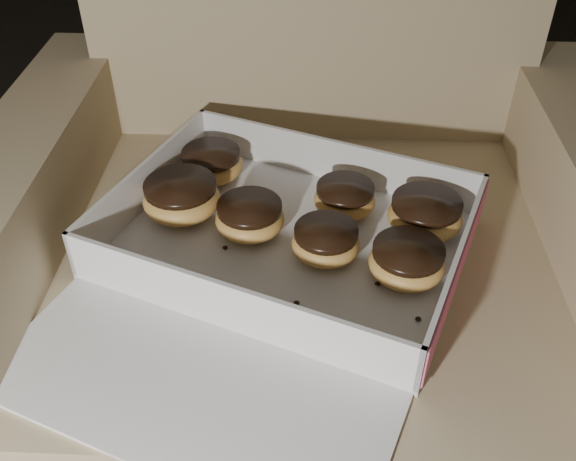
# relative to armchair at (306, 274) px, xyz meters

# --- Properties ---
(floor) EXTENTS (4.50, 4.50, 0.00)m
(floor) POSITION_rel_armchair_xyz_m (0.13, -0.04, -0.28)
(floor) COLOR black
(floor) RESTS_ON ground
(armchair) EXTENTS (0.85, 0.72, 0.89)m
(armchair) POSITION_rel_armchair_xyz_m (0.00, 0.00, 0.00)
(armchair) COLOR #9A8862
(armchair) RESTS_ON floor
(bakery_box) EXTENTS (0.58, 0.63, 0.07)m
(bakery_box) POSITION_rel_armchair_xyz_m (-0.04, -0.12, 0.13)
(bakery_box) COLOR silver
(bakery_box) RESTS_ON armchair
(donut_a) EXTENTS (0.09, 0.09, 0.05)m
(donut_a) POSITION_rel_armchair_xyz_m (-0.14, 0.07, 0.15)
(donut_a) COLOR #E4A44F
(donut_a) RESTS_ON bakery_box
(donut_b) EXTENTS (0.09, 0.09, 0.05)m
(donut_b) POSITION_rel_armchair_xyz_m (-0.07, -0.06, 0.15)
(donut_b) COLOR #E4A44F
(donut_b) RESTS_ON bakery_box
(donut_c) EXTENTS (0.09, 0.09, 0.05)m
(donut_c) POSITION_rel_armchair_xyz_m (0.12, -0.13, 0.15)
(donut_c) COLOR #E4A44F
(donut_c) RESTS_ON bakery_box
(donut_d) EXTENTS (0.09, 0.09, 0.04)m
(donut_d) POSITION_rel_armchair_xyz_m (0.02, -0.10, 0.15)
(donut_d) COLOR #E4A44F
(donut_d) RESTS_ON bakery_box
(donut_e) EXTENTS (0.10, 0.10, 0.05)m
(donut_e) POSITION_rel_armchair_xyz_m (-0.17, -0.02, 0.15)
(donut_e) COLOR #E4A44F
(donut_e) RESTS_ON bakery_box
(donut_f) EXTENTS (0.10, 0.10, 0.05)m
(donut_f) POSITION_rel_armchair_xyz_m (0.15, -0.04, 0.15)
(donut_f) COLOR #E4A44F
(donut_f) RESTS_ON bakery_box
(donut_g) EXTENTS (0.08, 0.08, 0.04)m
(donut_g) POSITION_rel_armchair_xyz_m (0.05, -0.01, 0.15)
(donut_g) COLOR #E4A44F
(donut_g) RESTS_ON bakery_box
(crumb_a) EXTENTS (0.01, 0.01, 0.00)m
(crumb_a) POSITION_rel_armchair_xyz_m (0.09, -0.15, 0.13)
(crumb_a) COLOR black
(crumb_a) RESTS_ON bakery_box
(crumb_b) EXTENTS (0.01, 0.01, 0.00)m
(crumb_b) POSITION_rel_armchair_xyz_m (-0.05, -0.21, 0.13)
(crumb_b) COLOR black
(crumb_b) RESTS_ON bakery_box
(crumb_c) EXTENTS (0.01, 0.01, 0.00)m
(crumb_c) POSITION_rel_armchair_xyz_m (-0.10, -0.09, 0.13)
(crumb_c) COLOR black
(crumb_c) RESTS_ON bakery_box
(crumb_d) EXTENTS (0.01, 0.01, 0.00)m
(crumb_d) POSITION_rel_armchair_xyz_m (0.13, -0.20, 0.13)
(crumb_d) COLOR black
(crumb_d) RESTS_ON bakery_box
(crumb_e) EXTENTS (0.01, 0.01, 0.00)m
(crumb_e) POSITION_rel_armchair_xyz_m (-0.01, -0.19, 0.13)
(crumb_e) COLOR black
(crumb_e) RESTS_ON bakery_box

